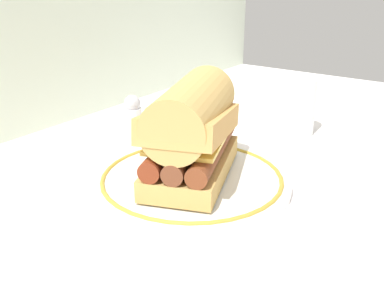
# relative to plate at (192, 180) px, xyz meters

# --- Properties ---
(ground_plane) EXTENTS (1.50, 1.50, 0.00)m
(ground_plane) POSITION_rel_plate_xyz_m (-0.02, 0.02, -0.01)
(ground_plane) COLOR white
(plate) EXTENTS (0.25, 0.25, 0.01)m
(plate) POSITION_rel_plate_xyz_m (0.00, 0.00, 0.00)
(plate) COLOR white
(plate) RESTS_ON ground_plane
(sausage_sandwich) EXTENTS (0.20, 0.15, 0.12)m
(sausage_sandwich) POSITION_rel_plate_xyz_m (0.00, -0.00, 0.07)
(sausage_sandwich) COLOR tan
(sausage_sandwich) RESTS_ON plate
(drinking_glass) EXTENTS (0.06, 0.06, 0.10)m
(drinking_glass) POSITION_rel_plate_xyz_m (0.26, -0.03, 0.03)
(drinking_glass) COLOR silver
(drinking_glass) RESTS_ON ground_plane
(salt_shaker) EXTENTS (0.03, 0.03, 0.07)m
(salt_shaker) POSITION_rel_plate_xyz_m (0.09, 0.18, 0.03)
(salt_shaker) COLOR white
(salt_shaker) RESTS_ON ground_plane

